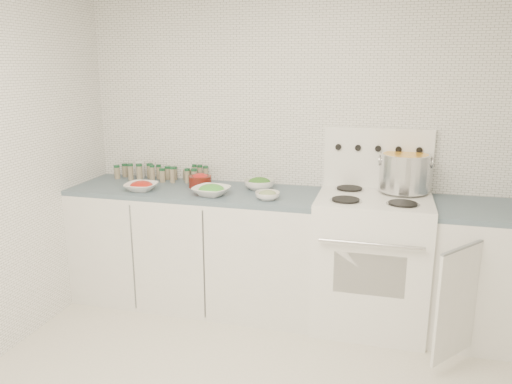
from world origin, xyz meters
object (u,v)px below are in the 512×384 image
at_px(bowl_snowpea, 211,190).
at_px(stove, 371,256).
at_px(bowl_tomato, 141,186).
at_px(stock_pot, 405,171).

bearing_deg(bowl_snowpea, stove, 7.11).
bearing_deg(stove, bowl_tomato, -175.15).
xyz_separation_m(stock_pot, bowl_tomato, (-1.85, -0.30, -0.15)).
bearing_deg(bowl_tomato, stock_pot, 9.10).
height_order(stove, stock_pot, stove).
bearing_deg(stock_pot, bowl_snowpea, -167.28).
xyz_separation_m(stove, stock_pot, (0.19, 0.16, 0.59)).
height_order(stock_pot, bowl_tomato, stock_pot).
xyz_separation_m(bowl_tomato, bowl_snowpea, (0.54, 0.00, 0.00)).
relative_size(bowl_tomato, bowl_snowpea, 0.80).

